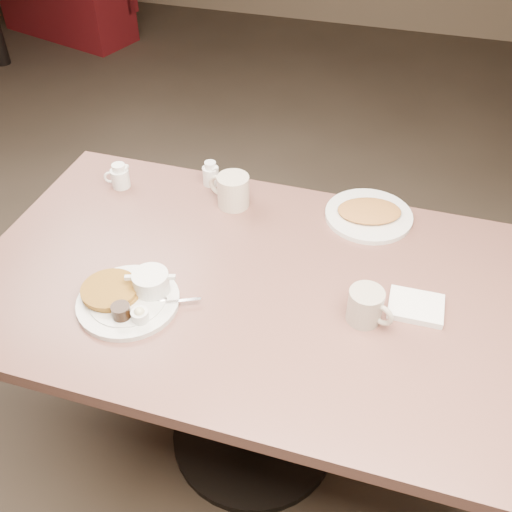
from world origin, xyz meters
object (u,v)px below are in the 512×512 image
(coffee_mug_near, at_px, (366,306))
(creamer_left, at_px, (120,176))
(creamer_right, at_px, (211,174))
(hash_plate, at_px, (369,214))
(main_plate, at_px, (130,295))
(diner_table, at_px, (254,324))
(coffee_mug_far, at_px, (232,191))

(coffee_mug_near, bearing_deg, creamer_left, 157.51)
(creamer_right, relative_size, hash_plate, 0.25)
(main_plate, height_order, creamer_left, creamer_left)
(creamer_left, bearing_deg, creamer_right, 19.69)
(diner_table, relative_size, creamer_right, 18.75)
(coffee_mug_near, distance_m, coffee_mug_far, 0.58)
(coffee_mug_far, bearing_deg, diner_table, -62.10)
(hash_plate, bearing_deg, creamer_right, 176.55)
(creamer_right, height_order, hash_plate, creamer_right)
(main_plate, height_order, coffee_mug_far, coffee_mug_far)
(creamer_left, height_order, hash_plate, creamer_left)
(diner_table, height_order, coffee_mug_near, coffee_mug_near)
(main_plate, distance_m, creamer_right, 0.55)
(diner_table, height_order, creamer_right, creamer_right)
(coffee_mug_near, bearing_deg, coffee_mug_far, 142.29)
(creamer_left, bearing_deg, coffee_mug_near, -22.49)
(creamer_right, bearing_deg, coffee_mug_far, -39.79)
(coffee_mug_far, bearing_deg, creamer_right, 140.21)
(main_plate, height_order, coffee_mug_near, coffee_mug_near)
(main_plate, relative_size, creamer_left, 4.12)
(coffee_mug_far, bearing_deg, creamer_left, -178.13)
(diner_table, distance_m, coffee_mug_near, 0.37)
(coffee_mug_near, relative_size, hash_plate, 0.41)
(coffee_mug_far, relative_size, creamer_left, 1.79)
(diner_table, height_order, main_plate, main_plate)
(coffee_mug_far, bearing_deg, hash_plate, 7.45)
(diner_table, relative_size, coffee_mug_far, 10.16)
(diner_table, bearing_deg, hash_plate, 55.44)
(coffee_mug_far, relative_size, creamer_right, 1.85)
(coffee_mug_near, relative_size, creamer_left, 1.58)
(diner_table, relative_size, hash_plate, 4.67)
(diner_table, relative_size, creamer_left, 18.15)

